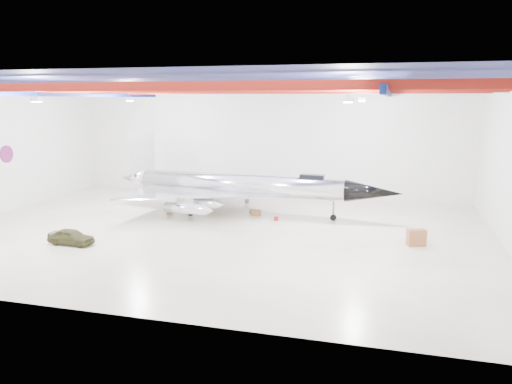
% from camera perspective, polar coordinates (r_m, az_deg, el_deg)
% --- Properties ---
extents(floor, '(40.00, 40.00, 0.00)m').
position_cam_1_polar(floor, '(37.44, -4.64, -4.51)').
color(floor, '#B9AF93').
rests_on(floor, ground).
extents(wall_back, '(40.00, 0.00, 40.00)m').
position_cam_1_polar(wall_back, '(50.67, 1.08, 5.81)').
color(wall_back, silver).
rests_on(wall_back, floor).
extents(ceiling, '(40.00, 40.00, 0.00)m').
position_cam_1_polar(ceiling, '(36.17, -4.91, 12.57)').
color(ceiling, '#0A0F38').
rests_on(ceiling, wall_back).
extents(ceiling_structure, '(39.50, 29.50, 1.08)m').
position_cam_1_polar(ceiling_structure, '(36.15, -4.89, 11.50)').
color(ceiling_structure, maroon).
rests_on(ceiling_structure, ceiling).
extents(wall_roundel, '(0.10, 1.50, 1.50)m').
position_cam_1_polar(wall_roundel, '(48.61, -26.61, 3.89)').
color(wall_roundel, '#B21414').
rests_on(wall_roundel, wall_left).
extents(jet_aircraft, '(25.29, 15.26, 6.89)m').
position_cam_1_polar(jet_aircraft, '(42.70, -1.94, 0.52)').
color(jet_aircraft, silver).
rests_on(jet_aircraft, floor).
extents(jeep, '(3.23, 1.38, 1.09)m').
position_cam_1_polar(jeep, '(36.15, -20.38, -4.81)').
color(jeep, '#3C3B1E').
rests_on(jeep, floor).
extents(desk, '(1.35, 0.99, 1.12)m').
position_cam_1_polar(desk, '(35.32, 17.86, -4.98)').
color(desk, brown).
rests_on(desk, floor).
extents(crate_ply, '(0.64, 0.58, 0.36)m').
position_cam_1_polar(crate_ply, '(43.49, -9.84, -2.25)').
color(crate_ply, olive).
rests_on(crate_ply, floor).
extents(parts_bin, '(0.76, 0.65, 0.48)m').
position_cam_1_polar(parts_bin, '(42.23, 0.01, -2.39)').
color(parts_bin, olive).
rests_on(parts_bin, floor).
extents(crate_small, '(0.51, 0.46, 0.29)m').
position_cam_1_polar(crate_small, '(46.17, -9.85, -1.54)').
color(crate_small, '#59595B').
rests_on(crate_small, floor).
extents(tool_chest, '(0.48, 0.48, 0.34)m').
position_cam_1_polar(tool_chest, '(40.55, 2.33, -3.05)').
color(tool_chest, '#A81017').
rests_on(tool_chest, floor).
extents(oil_barrel, '(0.60, 0.55, 0.34)m').
position_cam_1_polar(oil_barrel, '(43.04, -0.38, -2.24)').
color(oil_barrel, olive).
rests_on(oil_barrel, floor).
extents(spares_box, '(0.50, 0.50, 0.37)m').
position_cam_1_polar(spares_box, '(47.27, -1.04, -1.05)').
color(spares_box, '#59595B').
rests_on(spares_box, floor).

